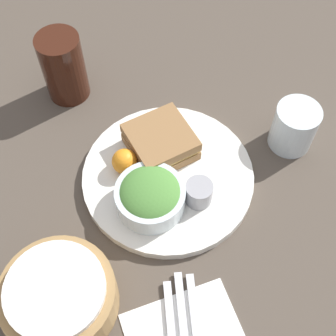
{
  "coord_description": "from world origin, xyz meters",
  "views": [
    {
      "loc": [
        -0.39,
        0.14,
        0.71
      ],
      "look_at": [
        0.0,
        0.0,
        0.04
      ],
      "focal_mm": 50.0,
      "sensor_mm": 36.0,
      "label": 1
    }
  ],
  "objects": [
    {
      "name": "sandwich",
      "position": [
        0.05,
        -0.01,
        0.04
      ],
      "size": [
        0.12,
        0.12,
        0.05
      ],
      "color": "olive",
      "rests_on": "plate"
    },
    {
      "name": "spoon",
      "position": [
        -0.25,
        0.09,
        0.01
      ],
      "size": [
        0.15,
        0.05,
        0.01
      ],
      "primitive_type": "cube",
      "rotation": [
        0.0,
        0.0,
        2.88
      ],
      "color": "silver",
      "rests_on": "napkin"
    },
    {
      "name": "knife",
      "position": [
        -0.25,
        0.07,
        0.01
      ],
      "size": [
        0.18,
        0.06,
        0.01
      ],
      "primitive_type": "cube",
      "rotation": [
        0.0,
        0.0,
        2.88
      ],
      "color": "silver",
      "rests_on": "napkin"
    },
    {
      "name": "orange_wedge",
      "position": [
        0.04,
        0.07,
        0.04
      ],
      "size": [
        0.04,
        0.04,
        0.04
      ],
      "primitive_type": "sphere",
      "color": "orange",
      "rests_on": "plate"
    },
    {
      "name": "dressing_cup",
      "position": [
        -0.06,
        -0.03,
        0.04
      ],
      "size": [
        0.05,
        0.05,
        0.04
      ],
      "primitive_type": "cylinder",
      "color": "#99999E",
      "rests_on": "plate"
    },
    {
      "name": "drink_glass",
      "position": [
        0.26,
        0.11,
        0.07
      ],
      "size": [
        0.08,
        0.08,
        0.14
      ],
      "primitive_type": "cylinder",
      "color": "#38190F",
      "rests_on": "ground_plane"
    },
    {
      "name": "bread_basket",
      "position": [
        -0.15,
        0.22,
        0.04
      ],
      "size": [
        0.17,
        0.17,
        0.08
      ],
      "color": "#997547",
      "rests_on": "ground_plane"
    },
    {
      "name": "plate",
      "position": [
        0.0,
        0.0,
        0.01
      ],
      "size": [
        0.3,
        0.3,
        0.02
      ],
      "primitive_type": "cylinder",
      "color": "white",
      "rests_on": "ground_plane"
    },
    {
      "name": "fork",
      "position": [
        -0.26,
        0.05,
        0.01
      ],
      "size": [
        0.17,
        0.06,
        0.01
      ],
      "primitive_type": "cube",
      "rotation": [
        0.0,
        0.0,
        2.88
      ],
      "color": "silver",
      "rests_on": "napkin"
    },
    {
      "name": "ground_plane",
      "position": [
        0.0,
        0.0,
        0.0
      ],
      "size": [
        4.0,
        4.0,
        0.0
      ],
      "primitive_type": "plane",
      "color": "#4C4238"
    },
    {
      "name": "napkin",
      "position": [
        -0.25,
        0.07,
        0.0
      ],
      "size": [
        0.12,
        0.17,
        0.0
      ],
      "primitive_type": "cube",
      "color": "white",
      "rests_on": "ground_plane"
    },
    {
      "name": "salad_bowl",
      "position": [
        -0.04,
        0.05,
        0.05
      ],
      "size": [
        0.11,
        0.11,
        0.06
      ],
      "color": "silver",
      "rests_on": "plate"
    },
    {
      "name": "water_glass",
      "position": [
        0.0,
        -0.24,
        0.04
      ],
      "size": [
        0.08,
        0.08,
        0.09
      ],
      "primitive_type": "cylinder",
      "color": "silver",
      "rests_on": "ground_plane"
    }
  ]
}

